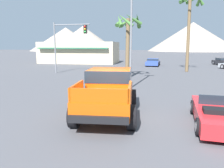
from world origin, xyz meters
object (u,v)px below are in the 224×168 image
parked_car_blue (153,62)px  traffic_light_crosswalk (68,38)px  palm_tree_tall (190,12)px  palm_tree_short (128,30)px  orange_pickup_truck (108,90)px  red_convertible_car (221,115)px  parked_car_dark (223,62)px  street_lamp_post (131,21)px

parked_car_blue → traffic_light_crosswalk: (-8.98, -11.29, 3.29)m
parked_car_blue → palm_tree_tall: bearing=124.0°
palm_tree_short → orange_pickup_truck: bearing=-87.2°
traffic_light_crosswalk → palm_tree_tall: palm_tree_tall is taller
red_convertible_car → palm_tree_short: size_ratio=0.71×
parked_car_dark → traffic_light_crosswalk: bearing=25.0°
parked_car_blue → traffic_light_crosswalk: traffic_light_crosswalk is taller
red_convertible_car → parked_car_blue: size_ratio=0.94×
parked_car_blue → parked_car_dark: bearing=-159.4°
red_convertible_car → palm_tree_short: (-4.99, 11.60, 3.98)m
parked_car_dark → traffic_light_crosswalk: size_ratio=0.81×
orange_pickup_truck → parked_car_dark: orange_pickup_truck is taller
red_convertible_car → palm_tree_tall: palm_tree_tall is taller
street_lamp_post → palm_tree_tall: palm_tree_tall is taller
orange_pickup_truck → traffic_light_crosswalk: size_ratio=0.90×
parked_car_blue → street_lamp_post: size_ratio=0.57×
street_lamp_post → palm_tree_tall: 12.92m
orange_pickup_truck → street_lamp_post: size_ratio=0.63×
orange_pickup_truck → palm_tree_short: palm_tree_short is taller
orange_pickup_truck → palm_tree_tall: (5.63, 17.76, 5.64)m
parked_car_dark → parked_car_blue: 11.20m
red_convertible_car → palm_tree_short: 13.24m
parked_car_blue → traffic_light_crosswalk: bearing=56.2°
palm_tree_short → red_convertible_car: bearing=-66.7°
street_lamp_post → palm_tree_tall: size_ratio=0.87×
parked_car_blue → palm_tree_short: 14.57m
parked_car_blue → palm_tree_tall: palm_tree_tall is taller
parked_car_blue → palm_tree_short: (-2.15, -13.89, 3.84)m
traffic_light_crosswalk → palm_tree_tall: (12.99, 4.15, 2.89)m
traffic_light_crosswalk → palm_tree_short: palm_tree_short is taller
red_convertible_car → traffic_light_crosswalk: bearing=134.5°
palm_tree_tall → parked_car_blue: bearing=119.3°
traffic_light_crosswalk → orange_pickup_truck: bearing=-61.6°
red_convertible_car → palm_tree_tall: bearing=91.1°
street_lamp_post → parked_car_dark: bearing=60.9°
parked_car_blue → street_lamp_post: 19.20m
orange_pickup_truck → street_lamp_post: (0.28, 6.18, 3.57)m
parked_car_dark → palm_tree_short: (-12.92, -16.95, 3.83)m
parked_car_blue → traffic_light_crosswalk: size_ratio=0.81×
palm_tree_tall → parked_car_dark: bearing=56.5°
orange_pickup_truck → palm_tree_short: 11.50m
palm_tree_tall → orange_pickup_truck: bearing=-107.6°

